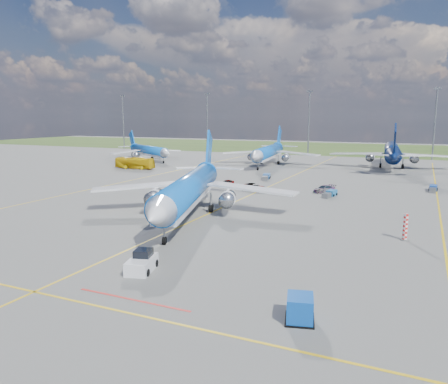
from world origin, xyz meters
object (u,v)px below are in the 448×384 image
at_px(baggage_tug_e, 433,189).
at_px(uld_container, 300,308).
at_px(warning_post, 405,227).
at_px(bg_jet_n, 391,167).
at_px(bg_jet_nnw, 268,165).
at_px(service_car_b, 253,187).
at_px(baggage_tug_w, 330,194).
at_px(bg_jet_nw, 149,160).
at_px(service_car_c, 324,189).
at_px(main_airliner, 190,216).
at_px(service_car_a, 227,183).
at_px(baggage_tug_c, 266,177).
at_px(pushback_tug, 142,263).
at_px(apron_bus, 135,163).

bearing_deg(baggage_tug_e, uld_container, -95.59).
xyz_separation_m(warning_post, bg_jet_n, (-6.46, 76.23, -1.50)).
xyz_separation_m(bg_jet_nnw, baggage_tug_e, (42.24, -29.61, 0.48)).
relative_size(service_car_b, baggage_tug_w, 1.11).
height_order(bg_jet_nw, service_car_c, bg_jet_nw).
relative_size(bg_jet_nnw, main_airliner, 0.95).
xyz_separation_m(bg_jet_n, uld_container, (0.82, -100.31, 0.87)).
distance_m(main_airliner, service_car_a, 27.63).
height_order(service_car_c, baggage_tug_c, service_car_c).
bearing_deg(baggage_tug_w, main_airliner, -112.85).
bearing_deg(baggage_tug_w, pushback_tug, -90.64).
height_order(bg_jet_n, baggage_tug_w, bg_jet_n).
relative_size(baggage_tug_w, baggage_tug_e, 1.00).
xyz_separation_m(warning_post, main_airliner, (-27.81, 0.61, -1.50)).
xyz_separation_m(bg_jet_nnw, apron_bus, (-29.19, -23.37, 1.53)).
height_order(uld_container, baggage_tug_c, uld_container).
bearing_deg(apron_bus, bg_jet_nw, 23.38).
bearing_deg(bg_jet_n, bg_jet_nnw, 11.71).
height_order(apron_bus, service_car_c, apron_bus).
bearing_deg(pushback_tug, service_car_c, 66.39).
bearing_deg(service_car_b, bg_jet_nnw, 32.20).
distance_m(bg_jet_nw, bg_jet_nnw, 38.98).
relative_size(bg_jet_n, baggage_tug_e, 9.89).
relative_size(bg_jet_nw, apron_bus, 3.05).
bearing_deg(baggage_tug_c, warning_post, -64.41).
height_order(bg_jet_nw, baggage_tug_e, bg_jet_nw).
height_order(warning_post, baggage_tug_e, warning_post).
bearing_deg(baggage_tug_e, pushback_tug, -110.24).
distance_m(bg_jet_nnw, service_car_a, 39.56).
distance_m(bg_jet_nw, bg_jet_n, 72.28).
distance_m(service_car_c, baggage_tug_c, 19.22).
height_order(baggage_tug_w, baggage_tug_e, baggage_tug_e).
xyz_separation_m(apron_bus, service_car_b, (40.99, -19.73, -0.82)).
bearing_deg(baggage_tug_c, bg_jet_nw, 140.64).
height_order(service_car_a, baggage_tug_e, service_car_a).
height_order(apron_bus, service_car_a, apron_bus).
bearing_deg(apron_bus, service_car_c, -108.24).
xyz_separation_m(bg_jet_n, baggage_tug_w, (-6.51, -52.43, 0.47)).
height_order(main_airliner, service_car_b, main_airliner).
bearing_deg(bg_jet_n, baggage_tug_e, 99.62).
xyz_separation_m(service_car_c, baggage_tug_c, (-15.25, 11.70, -0.14)).
bearing_deg(baggage_tug_e, bg_jet_nw, 164.40).
height_order(bg_jet_nnw, main_airliner, main_airliner).
bearing_deg(bg_jet_nnw, apron_bus, -148.59).
distance_m(bg_jet_nw, service_car_b, 64.88).
xyz_separation_m(bg_jet_nw, baggage_tug_e, (81.14, -27.01, 0.48)).
bearing_deg(uld_container, service_car_c, 85.56).
bearing_deg(pushback_tug, service_car_a, 89.26).
bearing_deg(main_airliner, bg_jet_nw, 110.36).
relative_size(pushback_tug, apron_bus, 0.50).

